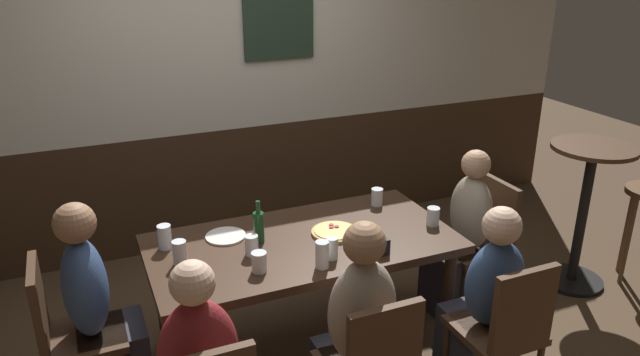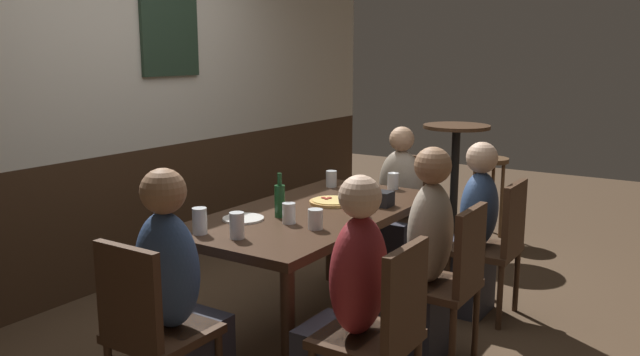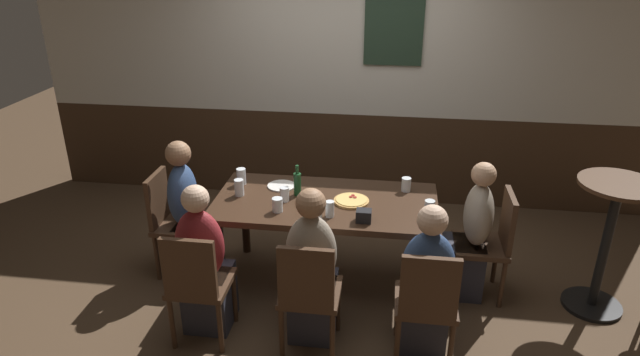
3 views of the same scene
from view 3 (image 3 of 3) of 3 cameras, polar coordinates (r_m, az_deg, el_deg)
The scene contains 26 objects.
ground_plane at distance 4.64m, azimuth 0.55°, elevation -10.58°, with size 12.00×12.00×0.00m, color #4C3826.
wall_back at distance 5.63m, azimuth 2.84°, elevation 10.22°, with size 6.40×0.13×2.60m.
dining_table at distance 4.30m, azimuth 0.59°, elevation -3.31°, with size 1.73×0.89×0.74m.
chair_right_near at distance 3.64m, azimuth 11.05°, elevation -12.41°, with size 0.40×0.40×0.88m.
chair_head_west at distance 4.70m, azimuth -15.16°, elevation -3.99°, with size 0.40×0.40×0.88m.
chair_left_near at distance 3.84m, azimuth -12.70°, elevation -10.48°, with size 0.40×0.40×0.88m.
chair_mid_near at distance 3.66m, azimuth -1.19°, elevation -11.66°, with size 0.40×0.40×0.88m.
chair_head_east at distance 4.43m, azimuth 17.37°, elevation -6.08°, with size 0.40×0.40×0.88m.
person_right_near at distance 3.79m, azimuth 10.92°, elevation -11.30°, with size 0.34×0.37×1.11m.
person_head_west at distance 4.64m, azimuth -13.32°, elevation -4.15°, with size 0.37×0.34×1.17m.
person_left_near at distance 3.97m, azimuth -11.89°, elevation -9.34°, with size 0.34×0.37×1.15m.
person_mid_near at distance 3.79m, azimuth -0.80°, elevation -10.24°, with size 0.34×0.37×1.18m.
person_head_east at distance 4.41m, azimuth 15.23°, elevation -6.30°, with size 0.37×0.34×1.12m.
pizza at distance 4.25m, azimuth 3.29°, elevation -2.34°, with size 0.27×0.27×0.03m.
beer_glass_half at distance 4.46m, azimuth 8.96°, elevation -0.75°, with size 0.08×0.08×0.11m.
tumbler_short at distance 4.12m, azimuth 11.32°, elevation -3.10°, with size 0.08×0.08×0.11m.
pint_glass_pale at distance 4.57m, azimuth -8.19°, elevation 0.07°, with size 0.08×0.08×0.14m.
pint_glass_stout at distance 4.09m, azimuth -4.46°, elevation -2.90°, with size 0.08×0.08×0.11m.
pint_glass_amber at distance 3.95m, azimuth -0.30°, elevation -3.54°, with size 0.07×0.07×0.15m.
tumbler_water at distance 4.37m, azimuth -8.41°, elevation -1.08°, with size 0.07×0.07×0.13m.
beer_glass_tall at distance 4.00m, azimuth 1.03°, elevation -3.33°, with size 0.06×0.06×0.12m.
highball_clear at distance 4.25m, azimuth -3.72°, elevation -1.79°, with size 0.07×0.07×0.11m.
beer_bottle_green at distance 4.32m, azimuth -2.37°, elevation -0.56°, with size 0.06×0.06×0.25m.
plate_white_large at distance 4.51m, azimuth -4.04°, elevation -0.82°, with size 0.23×0.23×0.01m, color white.
condiment_caddy at distance 3.95m, azimuth 4.57°, elevation -3.94°, with size 0.11×0.09×0.09m, color black.
side_bar_table at distance 4.53m, azimuth 27.75°, elevation -5.42°, with size 0.56×0.56×1.05m.
Camera 3 is at (0.48, -3.80, 2.62)m, focal length 30.74 mm.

